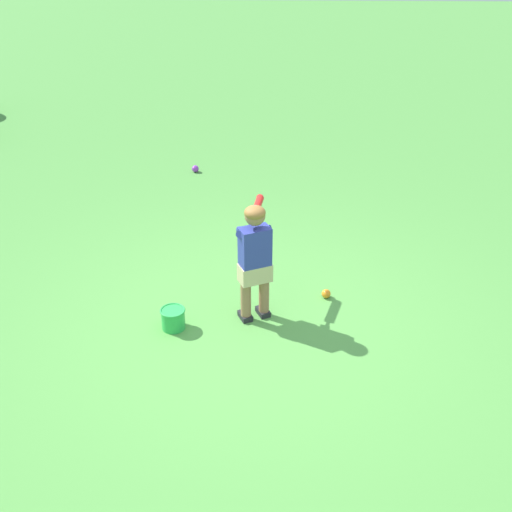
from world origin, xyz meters
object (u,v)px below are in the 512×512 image
(child_batter, at_px, (255,251))
(play_ball_midfield, at_px, (195,169))
(play_ball_far_left, at_px, (326,294))
(toy_bucket, at_px, (173,318))

(child_batter, xyz_separation_m, play_ball_midfield, (-0.91, 3.32, -0.60))
(play_ball_far_left, relative_size, toy_bucket, 0.39)
(child_batter, distance_m, toy_bucket, 0.91)
(play_ball_far_left, bearing_deg, play_ball_midfield, 117.29)
(play_ball_midfield, bearing_deg, child_batter, -74.71)
(toy_bucket, bearing_deg, play_ball_midfield, 93.55)
(child_batter, bearing_deg, play_ball_far_left, 25.27)
(child_batter, distance_m, play_ball_far_left, 0.94)
(play_ball_far_left, xyz_separation_m, toy_bucket, (-1.34, -0.51, 0.06))
(child_batter, xyz_separation_m, toy_bucket, (-0.69, -0.21, -0.55))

